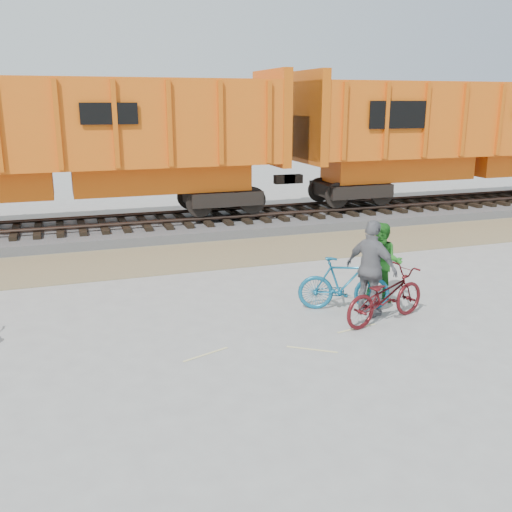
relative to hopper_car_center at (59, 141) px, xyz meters
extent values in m
plane|color=#9E9E99|center=(3.06, -9.00, -3.01)|extent=(120.00, 120.00, 0.00)
cube|color=#8D7F57|center=(3.06, -3.50, -3.00)|extent=(120.00, 3.00, 0.02)
cube|color=slate|center=(3.06, 0.00, -2.86)|extent=(120.00, 4.00, 0.30)
cube|color=black|center=(3.06, 0.00, -2.65)|extent=(0.22, 2.60, 0.12)
cube|color=black|center=(9.56, 0.00, -2.65)|extent=(0.22, 2.60, 0.12)
cylinder|color=#382821|center=(3.06, -0.72, -2.53)|extent=(120.00, 0.12, 0.12)
cylinder|color=#382821|center=(3.06, 0.72, -2.53)|extent=(120.00, 0.12, 0.12)
cube|color=black|center=(0.00, 0.00, -2.07)|extent=(11.20, 2.20, 0.80)
cube|color=#D2590E|center=(0.00, 0.00, -1.22)|extent=(11.76, 1.65, 0.90)
cube|color=#D2590E|center=(0.00, 0.00, 0.53)|extent=(14.00, 3.00, 2.60)
cube|color=#C6510C|center=(6.85, 0.00, 0.63)|extent=(0.30, 3.06, 3.10)
cube|color=black|center=(15.00, 0.00, -2.07)|extent=(11.20, 2.20, 0.80)
cube|color=#D2590E|center=(15.00, 0.00, -1.22)|extent=(11.76, 1.65, 0.90)
cube|color=#D2590E|center=(15.00, 0.00, 0.53)|extent=(14.00, 3.00, 2.60)
cube|color=#C6510C|center=(8.15, 0.00, 0.63)|extent=(0.30, 3.06, 3.10)
cube|color=black|center=(10.80, -1.58, 0.73)|extent=(2.20, 0.04, 0.90)
imported|color=#125C80|center=(5.28, -8.60, -2.44)|extent=(1.93, 1.21, 1.13)
imported|color=#4F1014|center=(5.74, -9.45, -2.47)|extent=(2.15, 1.25, 1.07)
imported|color=#216D1E|center=(6.28, -8.40, -2.15)|extent=(1.06, 1.02, 1.72)
imported|color=slate|center=(5.64, -9.05, -2.03)|extent=(0.94, 1.23, 1.95)
camera|label=1|loc=(-0.01, -18.53, 1.17)|focal=40.00mm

